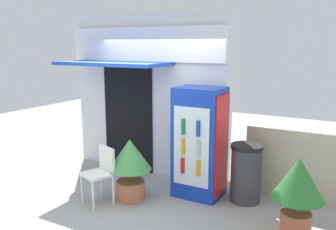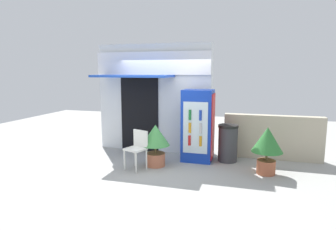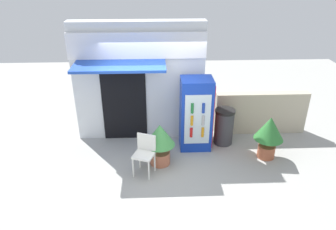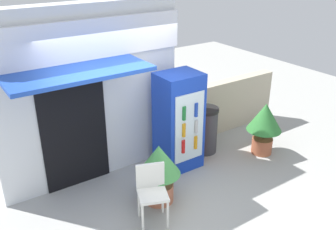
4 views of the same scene
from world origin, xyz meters
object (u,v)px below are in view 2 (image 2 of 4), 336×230
Objects in this scene: potted_plant_near_shop at (155,140)px; trash_bin at (228,143)px; drink_cooler at (198,126)px; potted_plant_curbside at (267,144)px; plastic_chair at (138,146)px.

trash_bin is (1.60, 0.83, -0.15)m from potted_plant_near_shop.
drink_cooler is 1.70m from potted_plant_curbside.
drink_cooler reaches higher than trash_bin.
drink_cooler is at bearing 38.20° from potted_plant_near_shop.
drink_cooler reaches higher than plastic_chair.
potted_plant_curbside reaches higher than potted_plant_near_shop.
potted_plant_curbside is 1.13× the size of trash_bin.
potted_plant_curbside reaches higher than trash_bin.
trash_bin is (1.92, 1.14, -0.07)m from plastic_chair.
potted_plant_near_shop is 0.95× the size of potted_plant_curbside.
potted_plant_near_shop reaches higher than plastic_chair.
potted_plant_curbside reaches higher than plastic_chair.
drink_cooler is at bearing -169.13° from trash_bin.
drink_cooler is 1.14m from potted_plant_near_shop.
plastic_chair is 0.90× the size of potted_plant_near_shop.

